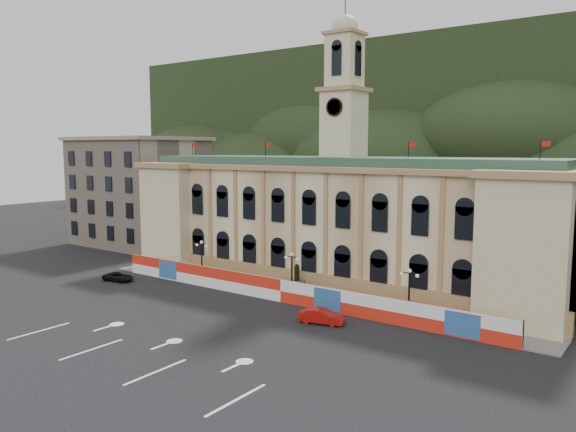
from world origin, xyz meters
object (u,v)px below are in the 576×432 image
Objects in this scene: statue at (297,286)px; lamp_center at (292,271)px; black_suv at (118,277)px; red_sedan at (322,316)px.

lamp_center is at bearing -90.00° from statue.
statue is 23.59m from black_suv.
lamp_center is at bearing 37.16° from red_sedan.
red_sedan is at bearing -98.48° from black_suv.
lamp_center is 23.42m from black_suv.
statue is 2.14m from lamp_center.
red_sedan is at bearing -37.12° from lamp_center.
lamp_center reaches higher than statue.
red_sedan is 30.09m from black_suv.
black_suv is (-22.38, -6.43, -2.51)m from lamp_center.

